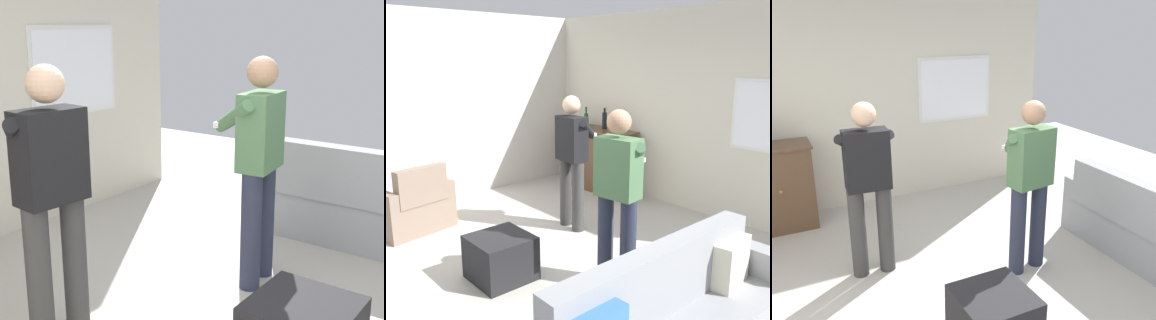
% 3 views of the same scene
% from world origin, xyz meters
% --- Properties ---
extents(ground, '(10.40, 10.40, 0.00)m').
position_xyz_m(ground, '(0.00, 0.00, 0.00)').
color(ground, '#B2ADA3').
extents(wall_back_with_window, '(5.20, 0.15, 2.80)m').
position_xyz_m(wall_back_with_window, '(0.03, 2.66, 1.40)').
color(wall_back_with_window, beige).
rests_on(wall_back_with_window, ground).
extents(ottoman, '(0.55, 0.55, 0.44)m').
position_xyz_m(ottoman, '(0.09, -0.47, 0.22)').
color(ottoman, black).
rests_on(ottoman, ground).
extents(person_standing_left, '(0.56, 0.49, 1.68)m').
position_xyz_m(person_standing_left, '(-0.44, 0.91, 0.94)').
color(person_standing_left, '#383838').
rests_on(person_standing_left, ground).
extents(person_standing_right, '(0.55, 0.50, 1.68)m').
position_xyz_m(person_standing_right, '(0.92, 0.29, 0.94)').
color(person_standing_right, '#282D42').
rests_on(person_standing_right, ground).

